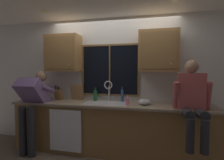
# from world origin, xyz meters

# --- Properties ---
(back_wall) EXTENTS (5.99, 0.12, 2.55)m
(back_wall) POSITION_xyz_m (0.00, 0.06, 1.27)
(back_wall) COLOR silver
(back_wall) RESTS_ON floor
(ceiling_downlight_left) EXTENTS (0.14, 0.14, 0.01)m
(ceiling_downlight_left) POSITION_xyz_m (-1.08, -0.60, 2.54)
(ceiling_downlight_left) COLOR #FFEAB2
(ceiling_downlight_right) EXTENTS (0.14, 0.14, 0.01)m
(ceiling_downlight_right) POSITION_xyz_m (1.08, -0.60, 2.54)
(ceiling_downlight_right) COLOR #FFEAB2
(window_glass) EXTENTS (1.10, 0.02, 0.95)m
(window_glass) POSITION_xyz_m (-0.06, -0.01, 1.52)
(window_glass) COLOR black
(window_frame_top) EXTENTS (1.17, 0.02, 0.04)m
(window_frame_top) POSITION_xyz_m (-0.06, -0.02, 2.02)
(window_frame_top) COLOR brown
(window_frame_bottom) EXTENTS (1.17, 0.02, 0.04)m
(window_frame_bottom) POSITION_xyz_m (-0.06, -0.02, 1.03)
(window_frame_bottom) COLOR brown
(window_frame_left) EXTENTS (0.03, 0.02, 0.95)m
(window_frame_left) POSITION_xyz_m (-0.63, -0.02, 1.52)
(window_frame_left) COLOR brown
(window_frame_right) EXTENTS (0.03, 0.02, 0.95)m
(window_frame_right) POSITION_xyz_m (0.50, -0.02, 1.52)
(window_frame_right) COLOR brown
(window_mullion_center) EXTENTS (0.02, 0.02, 0.95)m
(window_mullion_center) POSITION_xyz_m (-0.06, -0.02, 1.52)
(window_mullion_center) COLOR brown
(lower_cabinet_run) EXTENTS (3.59, 0.58, 0.88)m
(lower_cabinet_run) POSITION_xyz_m (0.00, -0.29, 0.44)
(lower_cabinet_run) COLOR olive
(lower_cabinet_run) RESTS_ON floor
(countertop) EXTENTS (3.65, 0.62, 0.04)m
(countertop) POSITION_xyz_m (0.00, -0.31, 0.90)
(countertop) COLOR gray
(countertop) RESTS_ON lower_cabinet_run
(dishwasher_front) EXTENTS (0.60, 0.02, 0.74)m
(dishwasher_front) POSITION_xyz_m (-0.73, -0.61, 0.46)
(dishwasher_front) COLOR white
(upper_cabinet_left) EXTENTS (0.68, 0.36, 0.72)m
(upper_cabinet_left) POSITION_xyz_m (-0.98, -0.17, 1.86)
(upper_cabinet_left) COLOR #9E703D
(upper_cabinet_right) EXTENTS (0.68, 0.36, 0.72)m
(upper_cabinet_right) POSITION_xyz_m (0.85, -0.17, 1.86)
(upper_cabinet_right) COLOR #9E703D
(sink) EXTENTS (0.80, 0.46, 0.21)m
(sink) POSITION_xyz_m (-0.06, -0.30, 0.82)
(sink) COLOR #B7B7BC
(sink) RESTS_ON lower_cabinet_run
(faucet) EXTENTS (0.18, 0.09, 0.40)m
(faucet) POSITION_xyz_m (-0.06, -0.12, 1.17)
(faucet) COLOR silver
(faucet) RESTS_ON countertop
(person_standing) EXTENTS (0.53, 0.71, 1.51)m
(person_standing) POSITION_xyz_m (-1.39, -0.59, 0.94)
(person_standing) COLOR #262628
(person_standing) RESTS_ON floor
(person_sitting_on_counter) EXTENTS (0.54, 0.61, 1.26)m
(person_sitting_on_counter) POSITION_xyz_m (1.35, -0.57, 1.10)
(person_sitting_on_counter) COLOR #262628
(person_sitting_on_counter) RESTS_ON countertop
(knife_block) EXTENTS (0.12, 0.18, 0.32)m
(knife_block) POSITION_xyz_m (-1.10, -0.17, 1.03)
(knife_block) COLOR brown
(knife_block) RESTS_ON countertop
(cutting_board) EXTENTS (0.27, 0.09, 0.31)m
(cutting_board) POSITION_xyz_m (-0.74, -0.08, 1.07)
(cutting_board) COLOR #997047
(cutting_board) RESTS_ON countertop
(mixing_bowl) EXTENTS (0.22, 0.22, 0.11)m
(mixing_bowl) POSITION_xyz_m (0.63, -0.30, 0.97)
(mixing_bowl) COLOR #B7B7BC
(mixing_bowl) RESTS_ON countertop
(soap_dispenser) EXTENTS (0.06, 0.07, 0.17)m
(soap_dispenser) POSITION_xyz_m (0.34, -0.42, 0.99)
(soap_dispenser) COLOR pink
(soap_dispenser) RESTS_ON countertop
(bottle_green_glass) EXTENTS (0.07, 0.07, 0.27)m
(bottle_green_glass) POSITION_xyz_m (-0.33, -0.12, 1.03)
(bottle_green_glass) COLOR #1E592D
(bottle_green_glass) RESTS_ON countertop
(bottle_tall_clear) EXTENTS (0.05, 0.05, 0.29)m
(bottle_tall_clear) POSITION_xyz_m (0.20, -0.08, 1.04)
(bottle_tall_clear) COLOR #334C8C
(bottle_tall_clear) RESTS_ON countertop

